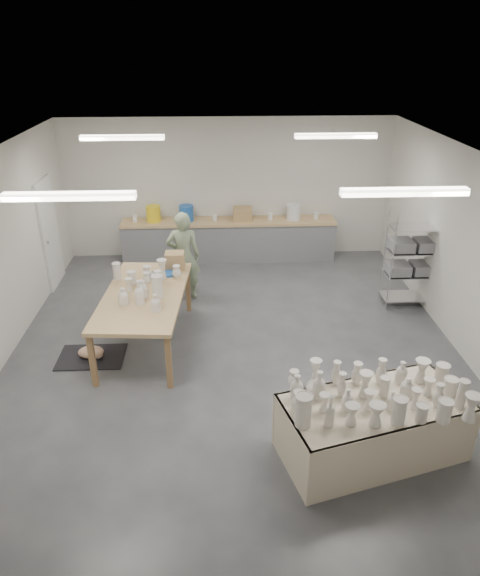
{
  "coord_description": "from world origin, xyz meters",
  "views": [
    {
      "loc": [
        -0.24,
        -6.87,
        4.46
      ],
      "look_at": [
        0.08,
        0.05,
        1.05
      ],
      "focal_mm": 32.0,
      "sensor_mm": 36.0,
      "label": 1
    }
  ],
  "objects_px": {
    "potter": "(183,256)",
    "red_stool": "(186,278)",
    "work_table": "(148,290)",
    "drying_table": "(372,424)"
  },
  "relations": [
    {
      "from": "potter",
      "to": "red_stool",
      "type": "bearing_deg",
      "value": -91.64
    },
    {
      "from": "work_table",
      "to": "drying_table",
      "type": "bearing_deg",
      "value": -38.77
    },
    {
      "from": "potter",
      "to": "red_stool",
      "type": "height_order",
      "value": "potter"
    },
    {
      "from": "drying_table",
      "to": "work_table",
      "type": "distance_m",
      "value": 3.93
    },
    {
      "from": "drying_table",
      "to": "red_stool",
      "type": "relative_size",
      "value": 7.01
    },
    {
      "from": "work_table",
      "to": "red_stool",
      "type": "xyz_separation_m",
      "value": [
        0.47,
        1.77,
        -0.64
      ]
    },
    {
      "from": "work_table",
      "to": "potter",
      "type": "relative_size",
      "value": 1.47
    },
    {
      "from": "drying_table",
      "to": "red_stool",
      "type": "distance_m",
      "value": 5.04
    },
    {
      "from": "work_table",
      "to": "potter",
      "type": "height_order",
      "value": "potter"
    },
    {
      "from": "red_stool",
      "to": "drying_table",
      "type": "bearing_deg",
      "value": -61.72
    }
  ]
}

